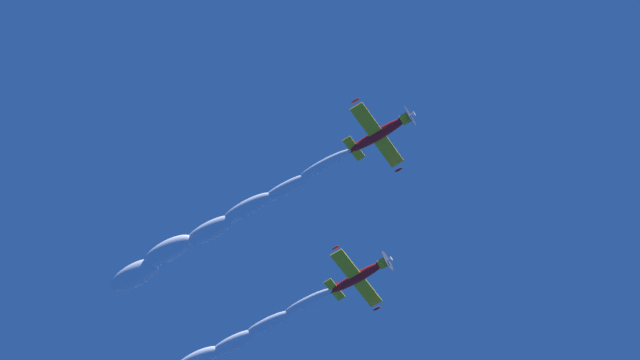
{
  "coord_description": "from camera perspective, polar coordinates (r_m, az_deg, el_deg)",
  "views": [
    {
      "loc": [
        34.67,
        32.18,
        2.04
      ],
      "look_at": [
        6.86,
        -5.12,
        88.03
      ],
      "focal_mm": 60.43,
      "sensor_mm": 36.0,
      "label": 1
    }
  ],
  "objects": [
    {
      "name": "airplane_lead",
      "position": [
        97.56,
        3.26,
        2.52
      ],
      "size": [
        7.58,
        6.92,
        2.45
      ],
      "color": "red"
    },
    {
      "name": "airplane_left_wingman",
      "position": [
        103.55,
        2.15,
        -5.08
      ],
      "size": [
        7.63,
        6.92,
        2.35
      ],
      "color": "red"
    },
    {
      "name": "smoke_trail_lead",
      "position": [
        103.08,
        -6.72,
        -3.16
      ],
      "size": [
        11.14,
        26.39,
        2.4
      ],
      "color": "white"
    }
  ]
}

